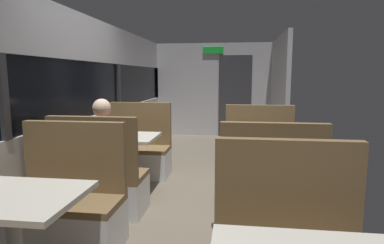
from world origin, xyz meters
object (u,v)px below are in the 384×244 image
(bench_near_window_facing_entry, at_px, (68,211))
(dining_table_mid_window, at_px, (122,143))
(bench_rear_aisle_facing_end, at_px, (270,199))
(bench_mid_window_facing_end, at_px, (101,184))
(bench_mid_window_facing_entry, at_px, (138,154))
(seated_passenger, at_px, (103,164))
(dining_table_rear_aisle, at_px, (264,151))
(dining_table_near_window, at_px, (12,209))
(bench_rear_aisle_facing_entry, at_px, (259,162))

(bench_near_window_facing_entry, xyz_separation_m, dining_table_mid_window, (0.00, 1.40, 0.31))
(bench_near_window_facing_entry, distance_m, bench_rear_aisle_facing_end, 1.86)
(bench_mid_window_facing_end, distance_m, bench_mid_window_facing_entry, 1.40)
(dining_table_mid_window, bearing_deg, bench_mid_window_facing_end, -90.00)
(bench_mid_window_facing_entry, height_order, seated_passenger, seated_passenger)
(bench_rear_aisle_facing_end, height_order, seated_passenger, seated_passenger)
(bench_near_window_facing_entry, bearing_deg, dining_table_rear_aisle, 33.76)
(dining_table_near_window, distance_m, bench_near_window_facing_entry, 0.77)
(bench_near_window_facing_entry, relative_size, dining_table_rear_aisle, 1.22)
(bench_mid_window_facing_end, bearing_deg, seated_passenger, 90.00)
(dining_table_rear_aisle, xyz_separation_m, bench_rear_aisle_facing_end, (0.00, -0.70, -0.31))
(bench_near_window_facing_entry, height_order, bench_rear_aisle_facing_entry, same)
(dining_table_rear_aisle, bearing_deg, bench_mid_window_facing_end, -164.41)
(bench_near_window_facing_entry, height_order, dining_table_mid_window, bench_near_window_facing_entry)
(bench_rear_aisle_facing_end, bearing_deg, bench_mid_window_facing_entry, 138.23)
(bench_mid_window_facing_entry, bearing_deg, bench_near_window_facing_entry, -90.00)
(seated_passenger, bearing_deg, dining_table_mid_window, 90.00)
(bench_near_window_facing_entry, bearing_deg, dining_table_mid_window, 90.00)
(bench_mid_window_facing_entry, bearing_deg, bench_rear_aisle_facing_entry, -6.38)
(dining_table_near_window, height_order, bench_rear_aisle_facing_entry, bench_rear_aisle_facing_entry)
(bench_mid_window_facing_entry, height_order, bench_rear_aisle_facing_end, same)
(dining_table_near_window, bearing_deg, bench_near_window_facing_entry, 90.00)
(bench_mid_window_facing_end, distance_m, dining_table_rear_aisle, 1.88)
(bench_rear_aisle_facing_end, bearing_deg, dining_table_rear_aisle, 90.00)
(dining_table_rear_aisle, height_order, seated_passenger, seated_passenger)
(dining_table_near_window, height_order, bench_near_window_facing_entry, bench_near_window_facing_entry)
(dining_table_near_window, distance_m, bench_mid_window_facing_end, 1.43)
(seated_passenger, bearing_deg, bench_rear_aisle_facing_entry, 32.18)
(dining_table_rear_aisle, bearing_deg, bench_near_window_facing_entry, -146.24)
(bench_mid_window_facing_entry, bearing_deg, dining_table_near_window, -90.00)
(bench_mid_window_facing_end, xyz_separation_m, seated_passenger, (0.00, 0.07, 0.21))
(dining_table_near_window, xyz_separation_m, dining_table_rear_aisle, (1.79, 1.90, 0.00))
(bench_mid_window_facing_end, relative_size, bench_rear_aisle_facing_end, 1.00)
(dining_table_rear_aisle, relative_size, seated_passenger, 0.71)
(dining_table_rear_aisle, distance_m, bench_rear_aisle_facing_end, 0.77)
(bench_rear_aisle_facing_end, bearing_deg, dining_table_near_window, -146.24)
(bench_near_window_facing_entry, relative_size, bench_mid_window_facing_entry, 1.00)
(bench_mid_window_facing_end, bearing_deg, bench_near_window_facing_entry, -90.00)
(seated_passenger, bearing_deg, bench_near_window_facing_entry, -90.00)
(bench_rear_aisle_facing_entry, distance_m, seated_passenger, 2.13)
(dining_table_near_window, relative_size, dining_table_rear_aisle, 1.00)
(bench_rear_aisle_facing_entry, height_order, seated_passenger, seated_passenger)
(dining_table_mid_window, distance_m, dining_table_rear_aisle, 1.80)
(dining_table_mid_window, xyz_separation_m, bench_mid_window_facing_entry, (0.00, 0.70, -0.31))
(bench_mid_window_facing_end, relative_size, bench_rear_aisle_facing_entry, 1.00)
(bench_rear_aisle_facing_entry, bearing_deg, bench_mid_window_facing_entry, 173.62)
(bench_mid_window_facing_entry, xyz_separation_m, seated_passenger, (0.00, -1.33, 0.21))
(dining_table_near_window, distance_m, dining_table_rear_aisle, 2.61)
(bench_mid_window_facing_end, xyz_separation_m, bench_mid_window_facing_entry, (0.00, 1.40, 0.00))
(dining_table_near_window, xyz_separation_m, bench_mid_window_facing_entry, (0.00, 2.80, -0.31))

